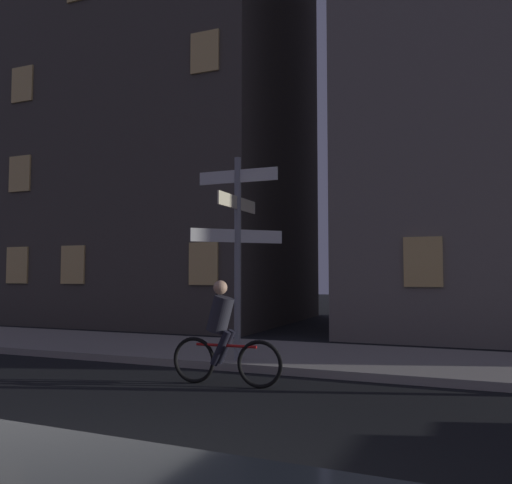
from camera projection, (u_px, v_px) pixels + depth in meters
The scene contains 4 objects.
sidewalk_kerb at pixel (313, 357), 10.38m from camera, with size 40.00×3.31×0.14m, color gray.
signpost at pixel (238, 237), 9.69m from camera, with size 1.58×1.64×3.73m.
cyclist at pixel (223, 336), 8.11m from camera, with size 1.82×0.33×1.61m.
building_left_block at pixel (148, 85), 20.59m from camera, with size 11.51×7.98×18.23m.
Camera 1 is at (2.90, -3.12, 1.71)m, focal length 36.93 mm.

